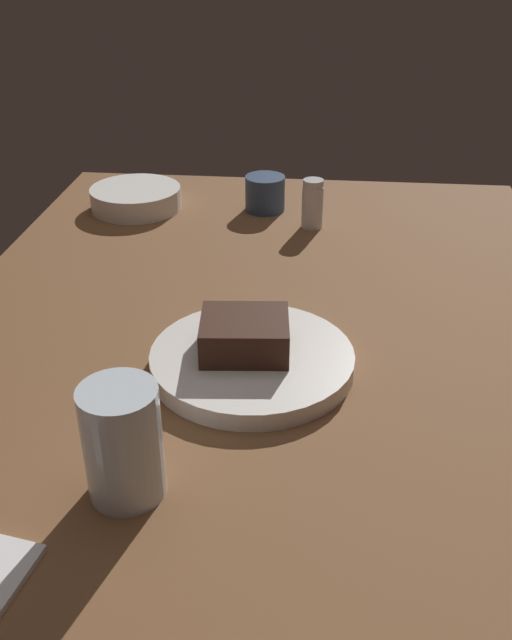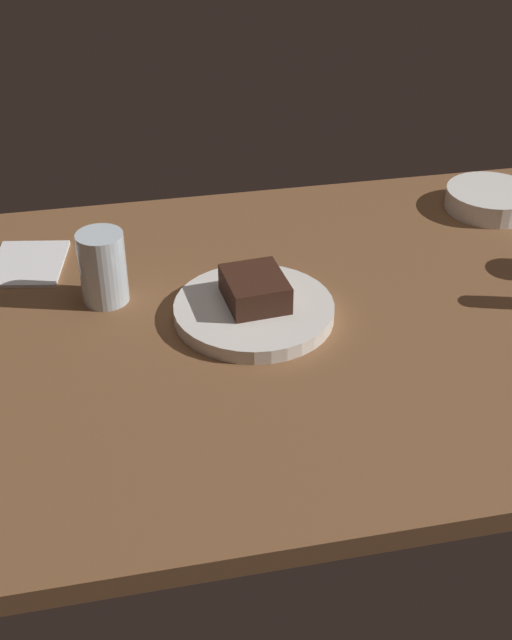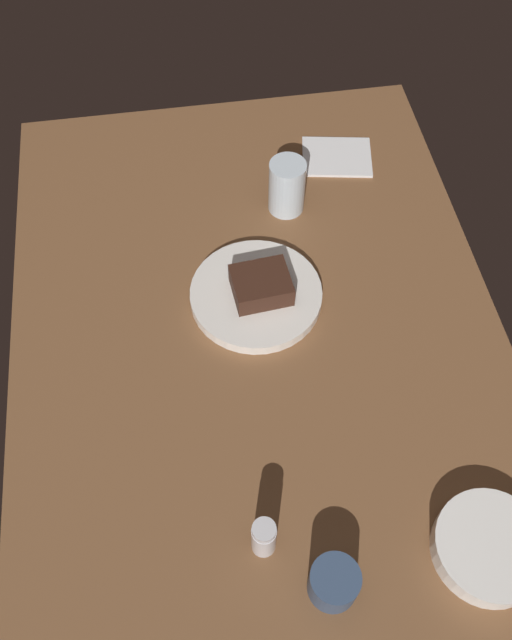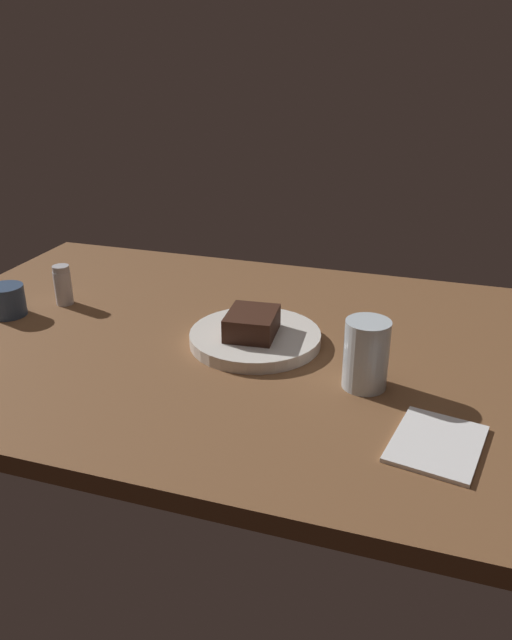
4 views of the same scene
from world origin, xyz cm
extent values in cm
cube|color=brown|center=(0.00, 0.00, 1.50)|extent=(120.00, 84.00, 3.00)
cylinder|color=white|center=(7.00, -0.72, 4.07)|extent=(23.23, 23.23, 2.15)
cube|color=#381E14|center=(6.68, -1.58, 7.22)|extent=(9.15, 10.50, 4.14)
cylinder|color=silver|center=(-35.70, 4.80, 6.48)|extent=(3.50, 3.50, 6.95)
cylinder|color=silver|center=(-35.70, 4.80, 10.55)|extent=(3.33, 3.33, 1.20)
cylinder|color=silver|center=(27.70, -9.81, 8.51)|extent=(6.93, 6.93, 11.03)
cylinder|color=white|center=(-41.29, -26.21, 4.90)|extent=(15.76, 15.76, 3.80)
cylinder|color=#334766|center=(-42.82, -3.60, 6.02)|extent=(6.90, 6.90, 6.05)
cube|color=white|center=(39.37, -22.53, 3.30)|extent=(13.44, 15.80, 0.60)
camera|label=1|loc=(73.73, 6.31, 48.08)|focal=39.56mm
camera|label=2|loc=(27.05, 97.81, 70.67)|focal=46.89mm
camera|label=3|loc=(-61.45, 9.88, 101.74)|focal=38.20mm
camera|label=4|loc=(37.58, -95.03, 51.90)|focal=34.90mm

